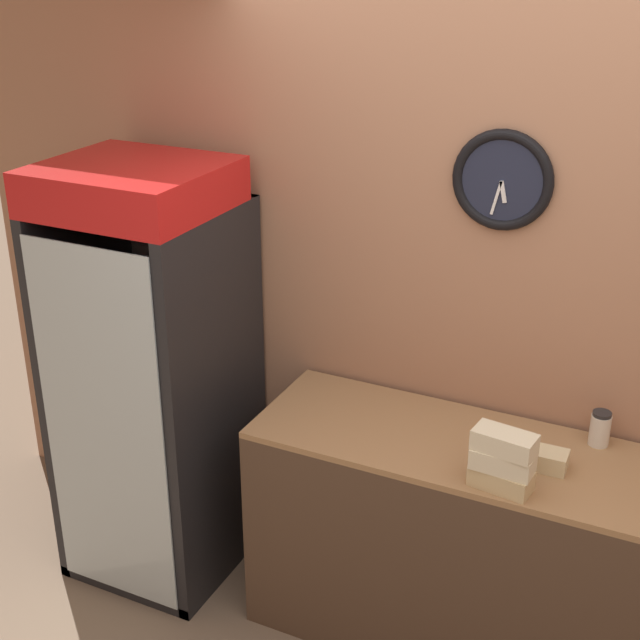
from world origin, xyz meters
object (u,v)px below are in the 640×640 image
sandwich_stack_bottom (501,479)px  sandwich_flat_left (540,458)px  beverage_cooler (159,354)px  condiment_jar (600,428)px  sandwich_stack_top (504,442)px  sandwich_stack_middle (503,460)px

sandwich_stack_bottom → sandwich_flat_left: bearing=64.5°
beverage_cooler → condiment_jar: bearing=7.4°
beverage_cooler → sandwich_stack_top: (1.56, -0.20, 0.09)m
beverage_cooler → sandwich_stack_bottom: beverage_cooler is taller
condiment_jar → sandwich_stack_top: bearing=-120.2°
condiment_jar → beverage_cooler: bearing=-172.6°
sandwich_stack_middle → sandwich_stack_top: bearing=0.0°
sandwich_stack_bottom → sandwich_stack_top: bearing=0.0°
sandwich_stack_bottom → sandwich_stack_middle: 0.07m
sandwich_flat_left → condiment_jar: bearing=56.5°
sandwich_stack_bottom → condiment_jar: size_ratio=1.65×
beverage_cooler → sandwich_stack_middle: beverage_cooler is taller
sandwich_stack_middle → sandwich_stack_bottom: bearing=0.0°
sandwich_stack_top → condiment_jar: 0.52m
sandwich_stack_bottom → beverage_cooler: bearing=172.7°
sandwich_stack_middle → beverage_cooler: bearing=172.7°
sandwich_stack_middle → sandwich_flat_left: size_ratio=1.12×
sandwich_stack_bottom → sandwich_stack_middle: size_ratio=1.03×
beverage_cooler → sandwich_stack_top: bearing=-7.3°
beverage_cooler → sandwich_stack_middle: bearing=-7.3°
beverage_cooler → sandwich_stack_top: 1.58m
sandwich_stack_middle → sandwich_flat_left: bearing=64.5°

